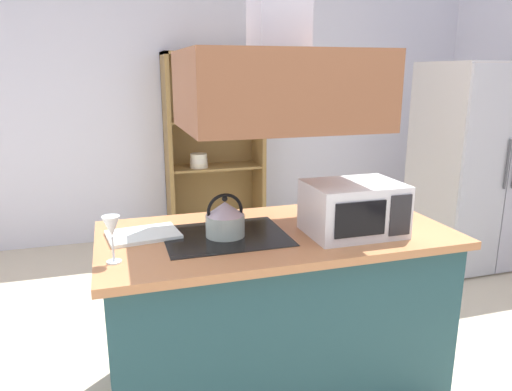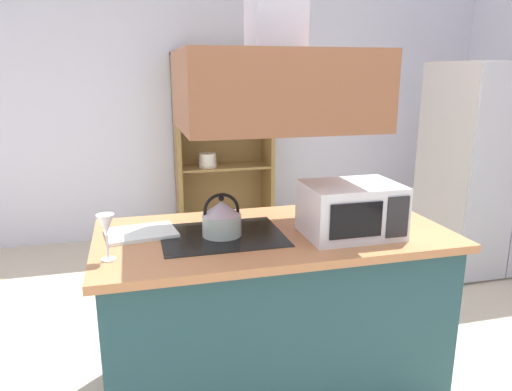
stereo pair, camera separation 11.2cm
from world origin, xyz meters
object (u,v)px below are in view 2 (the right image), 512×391
(dish_cabinet, at_px, (223,158))
(wine_glass_on_counter, at_px, (106,227))
(refrigerator, at_px, (486,168))
(cutting_board, at_px, (141,233))
(microwave, at_px, (351,209))
(kettle, at_px, (222,218))
(fruit_bowl, at_px, (350,202))

(dish_cabinet, height_order, wine_glass_on_counter, dish_cabinet)
(wine_glass_on_counter, bearing_deg, refrigerator, 24.17)
(cutting_board, bearing_deg, refrigerator, 20.20)
(dish_cabinet, xyz_separation_m, cutting_board, (-0.88, -2.43, 0.08))
(cutting_board, height_order, microwave, microwave)
(kettle, bearing_deg, wine_glass_on_counter, -160.75)
(dish_cabinet, bearing_deg, refrigerator, -33.33)
(dish_cabinet, xyz_separation_m, kettle, (-0.49, -2.54, 0.16))
(refrigerator, relative_size, cutting_board, 5.20)
(cutting_board, distance_m, wine_glass_on_counter, 0.36)
(refrigerator, height_order, wine_glass_on_counter, refrigerator)
(refrigerator, height_order, kettle, refrigerator)
(refrigerator, bearing_deg, wine_glass_on_counter, -155.83)
(dish_cabinet, bearing_deg, kettle, -100.87)
(kettle, height_order, fruit_bowl, kettle)
(dish_cabinet, relative_size, cutting_board, 5.49)
(cutting_board, xyz_separation_m, fruit_bowl, (1.19, 0.13, 0.04))
(wine_glass_on_counter, bearing_deg, dish_cabinet, 69.48)
(kettle, bearing_deg, microwave, -13.04)
(wine_glass_on_counter, bearing_deg, kettle, 19.25)
(dish_cabinet, xyz_separation_m, fruit_bowl, (0.32, -2.30, 0.12))
(wine_glass_on_counter, height_order, fruit_bowl, wine_glass_on_counter)
(dish_cabinet, height_order, microwave, dish_cabinet)
(fruit_bowl, bearing_deg, wine_glass_on_counter, -162.26)
(kettle, bearing_deg, fruit_bowl, 16.73)
(refrigerator, height_order, dish_cabinet, dish_cabinet)
(refrigerator, distance_m, microwave, 2.34)
(cutting_board, bearing_deg, wine_glass_on_counter, -115.54)
(kettle, height_order, cutting_board, kettle)
(fruit_bowl, bearing_deg, cutting_board, -173.97)
(microwave, relative_size, wine_glass_on_counter, 2.23)
(refrigerator, distance_m, dish_cabinet, 2.46)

